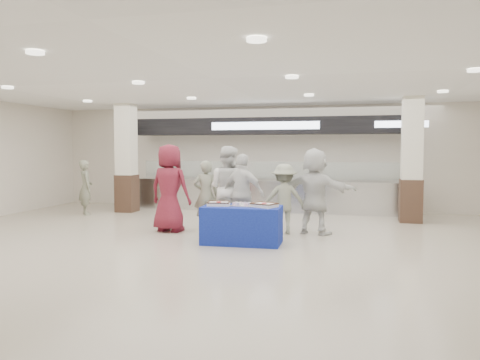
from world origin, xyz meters
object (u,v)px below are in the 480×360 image
(civilian_maroon, at_px, (170,188))
(soldier_b, at_px, (284,199))
(display_table, at_px, (242,225))
(chef_short, at_px, (243,194))
(chef_tall, at_px, (227,188))
(sheet_cake_left, at_px, (219,203))
(cupcake_tray, at_px, (242,204))
(soldier_a, at_px, (206,195))
(soldier_bg, at_px, (86,187))
(civilian_white, at_px, (315,191))
(sheet_cake_right, at_px, (264,205))

(civilian_maroon, bearing_deg, soldier_b, -162.60)
(display_table, distance_m, chef_short, 1.20)
(display_table, xyz_separation_m, chef_tall, (-0.71, 1.47, 0.60))
(civilian_maroon, relative_size, chef_short, 1.12)
(sheet_cake_left, xyz_separation_m, civilian_maroon, (-1.44, 0.93, 0.20))
(display_table, xyz_separation_m, civilian_maroon, (-1.92, 0.92, 0.62))
(sheet_cake_left, relative_size, cupcake_tray, 1.04)
(soldier_a, bearing_deg, sheet_cake_left, 104.04)
(soldier_b, height_order, soldier_bg, soldier_bg)
(soldier_a, distance_m, civilian_white, 2.55)
(civilian_maroon, bearing_deg, soldier_bg, -20.91)
(chef_short, bearing_deg, civilian_white, -151.22)
(sheet_cake_right, xyz_separation_m, soldier_a, (-1.69, 1.48, 0.01))
(cupcake_tray, bearing_deg, chef_short, 102.57)
(chef_tall, height_order, soldier_b, chef_tall)
(cupcake_tray, relative_size, chef_tall, 0.24)
(display_table, bearing_deg, civilian_maroon, 152.55)
(soldier_a, relative_size, soldier_bg, 1.03)
(sheet_cake_left, relative_size, soldier_b, 0.31)
(display_table, height_order, civilian_maroon, civilian_maroon)
(display_table, relative_size, civilian_white, 0.81)
(sheet_cake_left, height_order, soldier_b, soldier_b)
(sheet_cake_left, bearing_deg, chef_short, 77.55)
(display_table, height_order, chef_short, chef_short)
(soldier_b, xyz_separation_m, soldier_bg, (-5.94, 1.54, 0.01))
(sheet_cake_left, height_order, civilian_maroon, civilian_maroon)
(soldier_a, bearing_deg, civilian_white, 165.56)
(soldier_a, bearing_deg, sheet_cake_right, 125.52)
(chef_tall, height_order, chef_short, chef_tall)
(civilian_maroon, distance_m, chef_tall, 1.33)
(cupcake_tray, height_order, civilian_maroon, civilian_maroon)
(sheet_cake_left, height_order, chef_short, chef_short)
(civilian_maroon, bearing_deg, display_table, 163.22)
(cupcake_tray, distance_m, civilian_maroon, 2.12)
(chef_tall, bearing_deg, display_table, 130.17)
(chef_short, bearing_deg, chef_tall, -24.98)
(sheet_cake_right, xyz_separation_m, civilian_white, (0.86, 1.43, 0.15))
(cupcake_tray, relative_size, civilian_white, 0.25)
(soldier_b, bearing_deg, soldier_a, -17.93)
(cupcake_tray, xyz_separation_m, soldier_a, (-1.22, 1.43, 0.02))
(chef_short, distance_m, soldier_b, 0.92)
(civilian_white, bearing_deg, cupcake_tray, 64.65)
(soldier_a, distance_m, soldier_b, 1.88)
(chef_short, bearing_deg, cupcake_tray, 118.69)
(cupcake_tray, distance_m, soldier_a, 1.88)
(sheet_cake_left, bearing_deg, sheet_cake_right, -0.83)
(sheet_cake_left, bearing_deg, soldier_bg, 149.38)
(soldier_b, relative_size, civilian_white, 0.81)
(display_table, xyz_separation_m, sheet_cake_right, (0.46, -0.02, 0.42))
(sheet_cake_left, xyz_separation_m, soldier_b, (1.12, 1.32, -0.02))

